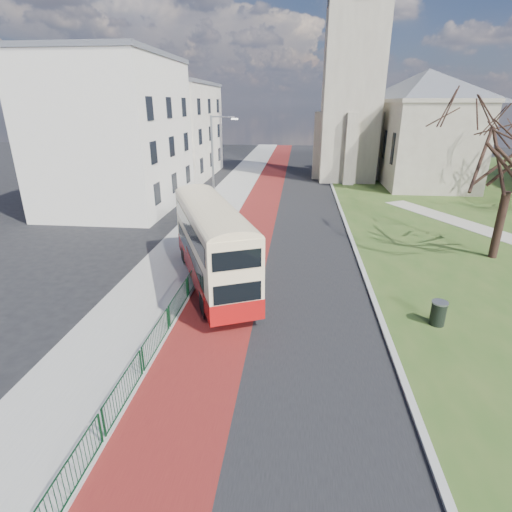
# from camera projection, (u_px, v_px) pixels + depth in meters

# --- Properties ---
(ground) EXTENTS (160.00, 160.00, 0.00)m
(ground) POSITION_uv_depth(u_px,v_px,m) (235.00, 347.00, 15.76)
(ground) COLOR black
(ground) RESTS_ON ground
(road_carriageway) EXTENTS (9.00, 120.00, 0.01)m
(road_carriageway) POSITION_uv_depth(u_px,v_px,m) (288.00, 215.00, 34.17)
(road_carriageway) COLOR black
(road_carriageway) RESTS_ON ground
(bus_lane) EXTENTS (3.40, 120.00, 0.01)m
(bus_lane) POSITION_uv_depth(u_px,v_px,m) (257.00, 214.00, 34.44)
(bus_lane) COLOR #591414
(bus_lane) RESTS_ON ground
(pavement_west) EXTENTS (4.00, 120.00, 0.12)m
(pavement_west) POSITION_uv_depth(u_px,v_px,m) (214.00, 212.00, 34.79)
(pavement_west) COLOR gray
(pavement_west) RESTS_ON ground
(kerb_west) EXTENTS (0.25, 120.00, 0.13)m
(kerb_west) POSITION_uv_depth(u_px,v_px,m) (237.00, 213.00, 34.59)
(kerb_west) COLOR #999993
(kerb_west) RESTS_ON ground
(kerb_east) EXTENTS (0.25, 80.00, 0.13)m
(kerb_east) POSITION_uv_depth(u_px,v_px,m) (341.00, 210.00, 35.55)
(kerb_east) COLOR #999993
(kerb_east) RESTS_ON ground
(pedestrian_railing) EXTENTS (0.07, 24.00, 1.12)m
(pedestrian_railing) POSITION_uv_depth(u_px,v_px,m) (188.00, 287.00, 19.57)
(pedestrian_railing) COLOR #0B3319
(pedestrian_railing) RESTS_ON ground
(gothic_church) EXTENTS (16.38, 18.00, 40.00)m
(gothic_church) POSITION_uv_depth(u_px,v_px,m) (395.00, 64.00, 45.06)
(gothic_church) COLOR gray
(gothic_church) RESTS_ON ground
(street_block_near) EXTENTS (10.30, 14.30, 13.00)m
(street_block_near) POSITION_uv_depth(u_px,v_px,m) (116.00, 133.00, 35.21)
(street_block_near) COLOR silver
(street_block_near) RESTS_ON ground
(street_block_far) EXTENTS (10.30, 16.30, 11.50)m
(street_block_far) POSITION_uv_depth(u_px,v_px,m) (171.00, 130.00, 50.33)
(street_block_far) COLOR beige
(street_block_far) RESTS_ON ground
(streetlamp) EXTENTS (2.13, 0.18, 8.00)m
(streetlamp) POSITION_uv_depth(u_px,v_px,m) (215.00, 163.00, 31.24)
(streetlamp) COLOR gray
(streetlamp) RESTS_ON pavement_west
(bus) EXTENTS (6.16, 10.22, 4.23)m
(bus) POSITION_uv_depth(u_px,v_px,m) (212.00, 241.00, 20.35)
(bus) COLOR #990F0E
(bus) RESTS_ON ground
(litter_bin) EXTENTS (0.71, 0.71, 1.09)m
(litter_bin) POSITION_uv_depth(u_px,v_px,m) (438.00, 313.00, 17.09)
(litter_bin) COLOR black
(litter_bin) RESTS_ON grass_green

